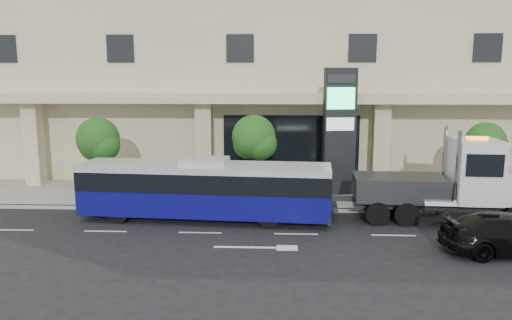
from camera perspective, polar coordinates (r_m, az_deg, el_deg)
The scene contains 11 objects.
ground at distance 22.34m, azimuth 4.46°, elevation -7.24°, with size 120.00×120.00×0.00m, color black.
sidewalk at distance 27.14m, azimuth 4.12°, elevation -4.00°, with size 120.00×6.00×0.15m, color gray.
curb at distance 24.24m, azimuth 4.31°, elevation -5.69°, with size 120.00×0.30×0.15m, color gray.
convention_center at distance 36.95m, azimuth 3.88°, elevation 15.10°, with size 60.00×17.60×20.00m.
tree_left at distance 26.81m, azimuth -17.55°, elevation 2.00°, with size 2.27×2.20×4.22m.
tree_mid at distance 25.19m, azimuth -0.20°, elevation 2.32°, with size 2.28×2.20×4.38m.
tree_right at distance 27.21m, azimuth 24.78°, elevation 1.50°, with size 2.10×2.00×4.04m.
city_bus at distance 22.58m, azimuth -5.85°, elevation -3.27°, with size 11.38×3.20×2.85m.
tow_truck at distance 23.96m, azimuth 21.76°, elevation -2.48°, with size 9.24×2.68×4.20m.
black_sedan at distance 20.71m, azimuth 27.16°, elevation -7.56°, with size 2.06×5.07×1.47m, color black.
signage_pylon at distance 26.81m, azimuth 9.51°, elevation 3.28°, with size 1.74×0.86×6.71m.
Camera 1 is at (-0.77, -21.35, 6.52)m, focal length 35.00 mm.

